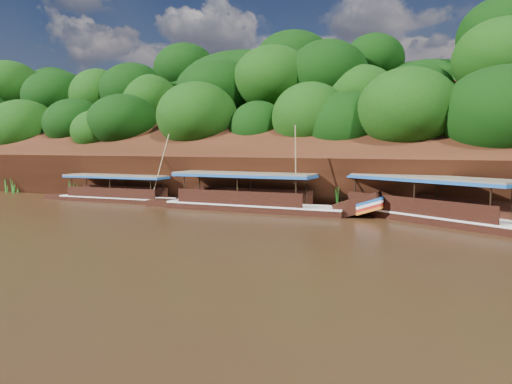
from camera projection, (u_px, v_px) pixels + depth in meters
ground at (200, 226)px, 28.58m from camera, size 160.00×160.00×0.00m
riverbank at (322, 173)px, 48.89m from camera, size 120.00×30.06×19.40m
boat_0 at (451, 214)px, 28.99m from camera, size 16.00×10.01×7.82m
boat_1 at (265, 203)px, 34.88m from camera, size 15.58×3.02×6.41m
boat_2 at (132, 196)px, 40.38m from camera, size 14.03×2.82×5.89m
reeds at (222, 194)px, 38.60m from camera, size 48.52×2.52×2.30m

